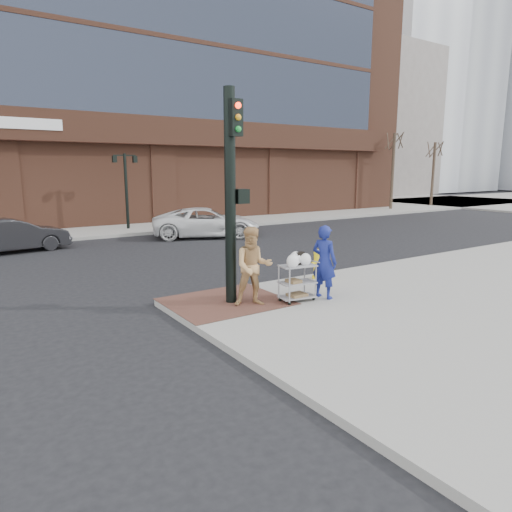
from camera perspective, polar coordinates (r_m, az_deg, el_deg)
ground at (r=10.84m, az=1.37°, el=-7.10°), size 220.00×220.00×0.00m
sidewalk_far at (r=44.55m, az=-9.29°, el=6.47°), size 65.00×36.00×0.15m
brick_curb_ramp at (r=11.21m, az=-3.81°, el=-5.68°), size 2.80×2.40×0.01m
bank_building at (r=42.32m, az=-19.53°, el=25.04°), size 42.00×26.00×28.00m
filler_block at (r=65.56m, az=11.30°, el=15.56°), size 14.00×20.00×18.00m
bare_tree_a at (r=39.07m, az=16.97°, el=14.66°), size 1.80×1.80×7.20m
bare_tree_b at (r=44.10m, az=21.52°, el=13.28°), size 1.80×1.80×6.70m
lamp_post at (r=25.70m, az=-15.94°, el=8.81°), size 1.32×0.22×4.00m
traffic_signal_pole at (r=10.71m, az=-3.07°, el=8.11°), size 0.61×0.51×5.00m
woman_blue at (r=11.43m, az=8.53°, el=-0.73°), size 0.61×0.77×1.84m
pedestrian_tan at (r=10.68m, az=-0.34°, el=-1.33°), size 1.12×1.02×1.87m
sedan_dark at (r=20.96m, az=-28.03°, el=2.28°), size 4.34×2.08×1.37m
minivan_white at (r=22.80m, az=-6.21°, el=4.19°), size 5.79×4.34×1.46m
utility_cart at (r=11.16m, az=5.19°, el=-2.89°), size 0.94×0.62×1.21m
fire_hydrant at (r=13.54m, az=7.67°, el=-0.94°), size 0.41×0.29×0.88m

